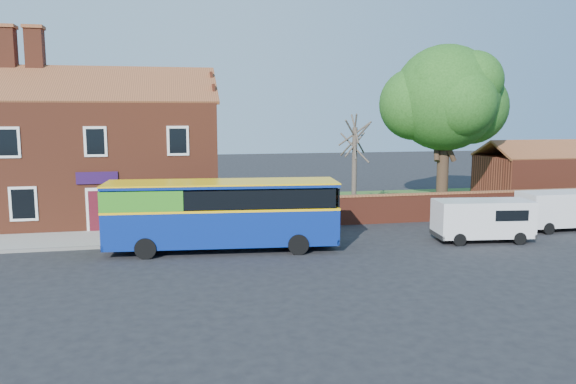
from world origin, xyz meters
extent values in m
plane|color=black|center=(0.00, 0.00, 0.00)|extent=(120.00, 120.00, 0.00)
cube|color=gray|center=(-7.00, 5.75, 0.06)|extent=(18.00, 3.50, 0.12)
cube|color=slate|center=(-7.00, 4.00, 0.07)|extent=(18.00, 0.15, 0.14)
cube|color=#426B28|center=(13.00, 13.00, 0.02)|extent=(26.00, 12.00, 0.04)
cube|color=brown|center=(-7.00, 11.50, 3.25)|extent=(12.00, 8.00, 6.50)
cube|color=brown|center=(-7.00, 9.50, 7.50)|extent=(12.30, 4.08, 2.16)
cube|color=brown|center=(-7.00, 13.50, 7.50)|extent=(12.30, 4.08, 2.16)
cube|color=brown|center=(-11.80, 11.50, 9.40)|extent=(0.90, 0.90, 2.20)
cube|color=brown|center=(-10.40, 11.50, 9.40)|extent=(0.90, 0.90, 2.20)
cube|color=black|center=(-7.00, 7.47, 4.60)|extent=(1.10, 0.06, 1.50)
cube|color=#4C0F19|center=(-7.00, 7.45, 1.10)|extent=(0.95, 0.04, 2.10)
cube|color=silver|center=(-7.00, 7.47, 1.15)|extent=(1.20, 0.06, 2.30)
cube|color=#240D3A|center=(-7.00, 7.44, 2.80)|extent=(2.00, 0.06, 0.60)
cube|color=maroon|center=(13.00, 7.00, 0.75)|extent=(22.00, 0.30, 1.50)
cube|color=brown|center=(13.00, 7.00, 1.55)|extent=(22.00, 0.38, 0.10)
cube|color=maroon|center=(22.00, 13.00, 1.50)|extent=(8.00, 5.00, 3.00)
cube|color=brown|center=(22.00, 11.75, 3.55)|extent=(8.20, 2.56, 1.24)
cube|color=brown|center=(22.00, 14.25, 3.55)|extent=(8.20, 2.56, 1.24)
cube|color=navy|center=(-1.21, 2.65, 1.14)|extent=(10.15, 3.37, 1.59)
cube|color=yellow|center=(-1.21, 2.65, 1.93)|extent=(10.18, 3.40, 0.10)
cube|color=black|center=(-1.21, 2.65, 2.41)|extent=(9.76, 3.36, 0.79)
cube|color=#35901F|center=(-4.49, 2.94, 2.41)|extent=(3.60, 2.83, 0.85)
cube|color=navy|center=(-1.21, 2.65, 2.94)|extent=(10.15, 3.37, 0.14)
cube|color=yellow|center=(-1.21, 2.65, 3.02)|extent=(10.20, 3.42, 0.06)
cylinder|color=black|center=(-4.49, 1.77, 0.45)|extent=(0.92, 0.36, 0.90)
cylinder|color=black|center=(-4.28, 4.10, 0.45)|extent=(0.92, 0.36, 0.90)
cylinder|color=black|center=(1.86, 1.20, 0.45)|extent=(0.92, 0.36, 0.90)
cylinder|color=black|center=(2.07, 3.53, 0.45)|extent=(0.92, 0.36, 0.90)
cube|color=silver|center=(10.90, 1.90, 1.11)|extent=(4.62, 2.28, 1.69)
cube|color=black|center=(12.89, 1.67, 1.38)|extent=(0.25, 1.51, 0.67)
cube|color=black|center=(13.07, 1.65, 0.36)|extent=(0.31, 1.78, 0.21)
cylinder|color=black|center=(9.39, 1.25, 0.29)|extent=(0.61, 0.29, 0.59)
cylinder|color=black|center=(9.58, 2.89, 0.29)|extent=(0.61, 0.29, 0.59)
cylinder|color=black|center=(12.22, 0.92, 0.29)|extent=(0.61, 0.29, 0.59)
cylinder|color=black|center=(12.41, 2.56, 0.29)|extent=(0.61, 0.29, 0.59)
cube|color=silver|center=(16.40, 3.47, 1.13)|extent=(4.52, 1.83, 1.71)
cylinder|color=black|center=(14.96, 2.62, 0.30)|extent=(0.60, 0.22, 0.60)
cylinder|color=black|center=(14.95, 4.31, 0.30)|extent=(0.60, 0.22, 0.60)
cylinder|color=black|center=(17.84, 4.32, 0.30)|extent=(0.60, 0.22, 0.60)
cylinder|color=black|center=(13.69, 11.51, 2.13)|extent=(0.74, 0.74, 4.25)
sphere|color=#317424|center=(13.69, 11.51, 6.93)|extent=(6.65, 6.65, 6.65)
sphere|color=#317424|center=(15.63, 11.88, 6.38)|extent=(4.80, 4.80, 4.80)
sphere|color=#317424|center=(11.93, 12.06, 6.56)|extent=(4.62, 4.62, 4.62)
cylinder|color=#4C4238|center=(7.22, 9.93, 2.58)|extent=(0.30, 0.30, 5.17)
cylinder|color=#4C4238|center=(7.22, 9.93, 4.43)|extent=(0.30, 2.52, 2.03)
cylinder|color=#4C4238|center=(7.22, 9.93, 4.24)|extent=(1.32, 1.86, 1.86)
cylinder|color=#4C4238|center=(7.22, 9.93, 4.61)|extent=(2.11, 0.97, 2.06)
camera|label=1|loc=(-3.27, -21.60, 6.02)|focal=35.00mm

